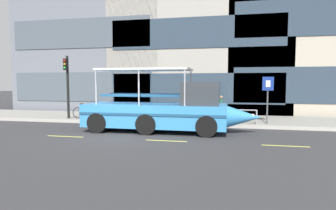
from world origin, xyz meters
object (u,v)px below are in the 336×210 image
traffic_light_pole (67,81)px  parking_sign (268,92)px  duck_tour_boat (166,111)px  leaned_bicycle (85,113)px  pedestrian_near_bow (221,106)px

traffic_light_pole → parking_sign: (12.24, 0.13, -0.64)m
duck_tour_boat → leaned_bicycle: bearing=155.4°
traffic_light_pole → parking_sign: bearing=0.6°
traffic_light_pole → duck_tour_boat: 7.57m
parking_sign → pedestrian_near_bow: (-2.57, 0.73, -0.86)m
leaned_bicycle → pedestrian_near_bow: pedestrian_near_bow is taller
duck_tour_boat → pedestrian_near_bow: duck_tour_boat is taller
traffic_light_pole → pedestrian_near_bow: size_ratio=2.62×
leaned_bicycle → pedestrian_near_bow: (8.60, 0.63, 0.54)m
leaned_bicycle → pedestrian_near_bow: size_ratio=1.14×
duck_tour_boat → pedestrian_near_bow: 4.28m
parking_sign → duck_tour_boat: 5.93m
pedestrian_near_bow → traffic_light_pole: bearing=-174.9°
traffic_light_pole → parking_sign: traffic_light_pole is taller
leaned_bicycle → parking_sign: bearing=-0.5°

